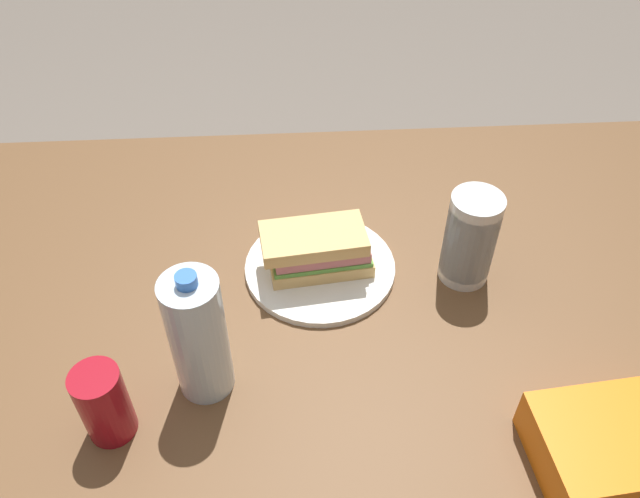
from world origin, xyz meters
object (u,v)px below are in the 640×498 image
Objects in this scene: soda_can_red at (104,404)px; plastic_cup_stack at (470,238)px; chip_bag at (624,445)px; water_bottle_tall at (198,337)px; dining_table at (256,353)px; sandwich at (318,249)px; paper_plate at (320,267)px.

plastic_cup_stack is at bearing -154.45° from soda_can_red.
water_bottle_tall is at bearing -20.91° from chip_bag.
dining_table is 9.91× the size of sandwich.
paper_plate is at bearing -50.11° from chip_bag.
plastic_cup_stack is (-0.36, -0.09, 0.16)m from dining_table.
paper_plate is 1.13× the size of water_bottle_tall.
paper_plate is 1.34× the size of sandwich.
paper_plate is at bearing -5.69° from plastic_cup_stack.
dining_table is 11.29× the size of plastic_cup_stack.
water_bottle_tall is at bearing -151.32° from soda_can_red.
sandwich is 1.14× the size of plastic_cup_stack.
soda_can_red is at bearing 25.55° from plastic_cup_stack.
water_bottle_tall reaches higher than sandwich.
chip_bag is at bearing 135.18° from paper_plate.
dining_table is 15.46× the size of soda_can_red.
dining_table is at bearing -137.78° from soda_can_red.
plastic_cup_stack is at bearing -165.91° from dining_table.
chip_bag is 1.02× the size of water_bottle_tall.
water_bottle_tall is at bearing 24.59° from plastic_cup_stack.
chip_bag is 0.37m from plastic_cup_stack.
soda_can_red is 0.15m from water_bottle_tall.
water_bottle_tall reaches higher than soda_can_red.
sandwich is at bearing -49.67° from chip_bag.
sandwich is 0.83× the size of chip_bag.
dining_table is 0.20m from sandwich.
sandwich is at bearing -5.08° from plastic_cup_stack.
sandwich is at bearing 33.02° from paper_plate.
soda_can_red is at bearing 28.68° from water_bottle_tall.
soda_can_red is 0.68m from chip_bag.
plastic_cup_stack is at bearing -74.60° from chip_bag.
sandwich is (-0.11, -0.11, 0.13)m from dining_table.
soda_can_red is at bearing 42.22° from dining_table.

